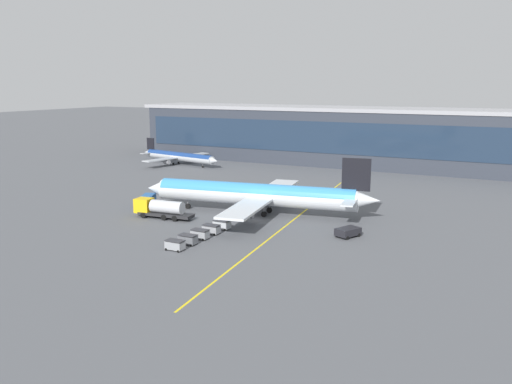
% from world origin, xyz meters
% --- Properties ---
extents(ground_plane, '(700.00, 700.00, 0.00)m').
position_xyz_m(ground_plane, '(0.00, 0.00, 0.00)').
color(ground_plane, '#515459').
extents(apron_lead_in_line, '(8.70, 79.59, 0.01)m').
position_xyz_m(apron_lead_in_line, '(5.60, 2.00, 0.00)').
color(apron_lead_in_line, yellow).
rests_on(apron_lead_in_line, ground_plane).
extents(terminal_building, '(169.56, 20.42, 16.46)m').
position_xyz_m(terminal_building, '(13.29, 71.35, 8.25)').
color(terminal_building, '#2D333D').
rests_on(terminal_building, ground_plane).
extents(main_airliner, '(43.54, 34.87, 10.87)m').
position_xyz_m(main_airliner, '(-2.17, 4.39, 3.65)').
color(main_airliner, silver).
rests_on(main_airliner, ground_plane).
extents(fuel_tanker, '(10.98, 3.47, 3.25)m').
position_xyz_m(fuel_tanker, '(-15.87, -5.84, 1.75)').
color(fuel_tanker, '#232326').
rests_on(fuel_tanker, ground_plane).
extents(crew_van, '(3.86, 5.42, 2.30)m').
position_xyz_m(crew_van, '(-23.23, 0.17, 1.31)').
color(crew_van, '#285B9E').
rests_on(crew_van, ground_plane).
extents(pushback_tug, '(3.65, 4.41, 1.40)m').
position_xyz_m(pushback_tug, '(17.08, -2.45, 0.85)').
color(pushback_tug, black).
rests_on(pushback_tug, ground_plane).
extents(baggage_cart_0, '(2.67, 1.64, 1.48)m').
position_xyz_m(baggage_cart_0, '(-2.60, -20.14, 0.78)').
color(baggage_cart_0, gray).
rests_on(baggage_cart_0, ground_plane).
extents(baggage_cart_1, '(2.67, 1.64, 1.48)m').
position_xyz_m(baggage_cart_1, '(-2.57, -16.94, 0.78)').
color(baggage_cart_1, '#595B60').
rests_on(baggage_cart_1, ground_plane).
extents(baggage_cart_2, '(2.67, 1.64, 1.48)m').
position_xyz_m(baggage_cart_2, '(-2.54, -13.74, 0.78)').
color(baggage_cart_2, gray).
rests_on(baggage_cart_2, ground_plane).
extents(baggage_cart_3, '(2.67, 1.64, 1.48)m').
position_xyz_m(baggage_cart_3, '(-2.51, -10.54, 0.78)').
color(baggage_cart_3, gray).
rests_on(baggage_cart_3, ground_plane).
extents(baggage_cart_4, '(2.67, 1.64, 1.48)m').
position_xyz_m(baggage_cart_4, '(-2.48, -7.34, 0.78)').
color(baggage_cart_4, '#B2B7BC').
rests_on(baggage_cart_4, ground_plane).
extents(commuter_jet_far, '(29.78, 23.98, 7.01)m').
position_xyz_m(commuter_jet_far, '(-49.60, 48.36, 2.42)').
color(commuter_jet_far, '#B2B7BC').
rests_on(commuter_jet_far, ground_plane).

